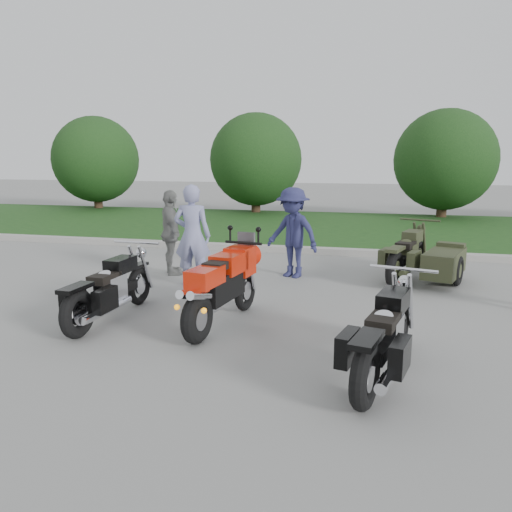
% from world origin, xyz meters
% --- Properties ---
extents(ground, '(80.00, 80.00, 0.00)m').
position_xyz_m(ground, '(0.00, 0.00, 0.00)').
color(ground, gray).
rests_on(ground, ground).
extents(curb, '(60.00, 0.30, 0.15)m').
position_xyz_m(curb, '(0.00, 6.00, 0.07)').
color(curb, '#A19E97').
rests_on(curb, ground).
extents(grass_strip, '(60.00, 8.00, 0.14)m').
position_xyz_m(grass_strip, '(0.00, 10.15, 0.07)').
color(grass_strip, '#2F5A1F').
rests_on(grass_strip, ground).
extents(tree_far_left, '(3.60, 3.60, 4.00)m').
position_xyz_m(tree_far_left, '(-10.00, 13.50, 2.19)').
color(tree_far_left, '#3F2B1C').
rests_on(tree_far_left, ground).
extents(tree_mid_left, '(3.60, 3.60, 4.00)m').
position_xyz_m(tree_mid_left, '(-3.00, 13.50, 2.19)').
color(tree_mid_left, '#3F2B1C').
rests_on(tree_mid_left, ground).
extents(tree_mid_right, '(3.60, 3.60, 4.00)m').
position_xyz_m(tree_mid_right, '(4.00, 13.50, 2.19)').
color(tree_mid_right, '#3F2B1C').
rests_on(tree_mid_right, ground).
extents(sportbike_red, '(0.57, 2.11, 1.01)m').
position_xyz_m(sportbike_red, '(-0.29, 0.43, 0.59)').
color(sportbike_red, black).
rests_on(sportbike_red, ground).
extents(cruiser_left, '(0.38, 2.19, 0.84)m').
position_xyz_m(cruiser_left, '(-1.90, 0.25, 0.43)').
color(cruiser_left, black).
rests_on(cruiser_left, ground).
extents(cruiser_right, '(0.66, 2.20, 0.86)m').
position_xyz_m(cruiser_right, '(1.84, -0.78, 0.44)').
color(cruiser_right, black).
rests_on(cruiser_right, ground).
extents(cruiser_sidecar, '(1.53, 2.22, 0.88)m').
position_xyz_m(cruiser_sidecar, '(2.67, 3.70, 0.41)').
color(cruiser_sidecar, black).
rests_on(cruiser_sidecar, ground).
extents(person_stripe, '(0.70, 0.49, 1.82)m').
position_xyz_m(person_stripe, '(-1.47, 2.45, 0.91)').
color(person_stripe, '#878BB7').
rests_on(person_stripe, ground).
extents(person_denim, '(1.28, 1.05, 1.73)m').
position_xyz_m(person_denim, '(0.16, 3.53, 0.86)').
color(person_denim, navy).
rests_on(person_denim, ground).
extents(person_back, '(0.82, 1.05, 1.66)m').
position_xyz_m(person_back, '(-2.20, 3.18, 0.83)').
color(person_back, gray).
rests_on(person_back, ground).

